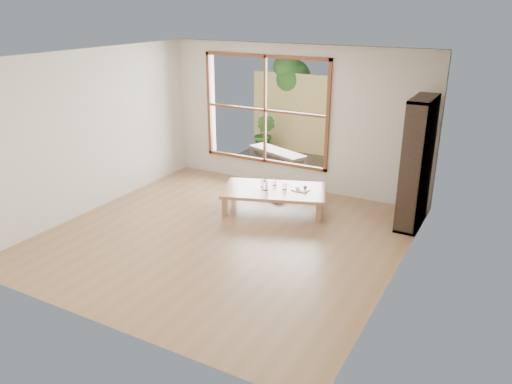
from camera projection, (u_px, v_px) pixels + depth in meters
ground at (225, 236)px, 7.44m from camera, size 5.00×5.00×0.00m
low_table at (274, 192)px, 8.27m from camera, size 1.89×1.45×0.37m
floor_cushion at (280, 192)px, 9.02m from camera, size 0.78×0.78×0.09m
bookshelf at (417, 163)px, 7.49m from camera, size 0.32×0.90×1.99m
glass_tall at (265, 185)px, 8.19m from camera, size 0.08×0.08×0.16m
glass_mid at (285, 187)px, 8.22m from camera, size 0.07×0.07×0.10m
glass_short at (274, 183)px, 8.42m from camera, size 0.07×0.07×0.09m
glass_small at (263, 184)px, 8.35m from camera, size 0.07×0.07×0.09m
food_tray at (301, 189)px, 8.19m from camera, size 0.27×0.20×0.08m
deck at (290, 166)px, 10.63m from camera, size 2.80×2.00×0.05m
garden_bench at (277, 153)px, 10.13m from camera, size 1.39×0.87×0.42m
bamboo_fence at (310, 115)px, 11.13m from camera, size 2.80×0.06×1.80m
shrub_right at (346, 144)px, 10.69m from camera, size 0.78×0.70×0.79m
shrub_left at (265, 134)px, 11.28m from camera, size 0.51×0.41×0.91m
garden_tree at (289, 79)px, 11.42m from camera, size 1.04×0.85×2.22m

